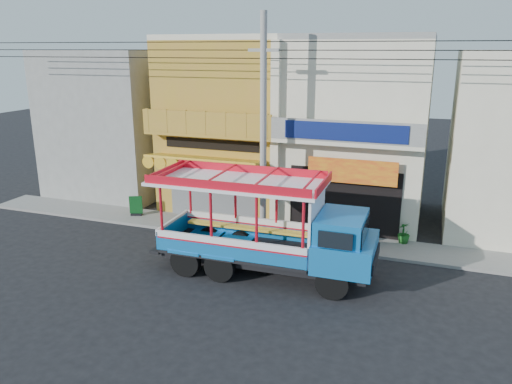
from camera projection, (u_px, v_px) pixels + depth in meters
ground at (259, 277)px, 17.34m from camera, size 90.00×90.00×0.00m
sidewalk at (291, 236)px, 20.94m from camera, size 30.00×2.00×0.12m
shophouse_left at (236, 123)px, 24.69m from camera, size 6.00×7.50×8.24m
shophouse_right at (358, 129)px, 22.76m from camera, size 6.00×6.75×8.24m
party_pilaster at (275, 139)px, 20.94m from camera, size 0.35×0.30×8.00m
filler_building_left at (117, 122)px, 27.06m from camera, size 6.00×6.00×7.60m
utility_pole at (267, 119)px, 19.20m from camera, size 28.00×0.26×9.00m
songthaew_truck at (280, 229)px, 16.97m from camera, size 7.73×2.69×3.60m
green_sign at (136, 207)px, 23.32m from camera, size 0.59×0.43×0.92m
potted_plant_a at (318, 229)px, 20.23m from camera, size 1.14×1.10×0.97m
potted_plant_b at (358, 230)px, 19.94m from camera, size 0.65×0.74×1.13m
potted_plant_c at (404, 233)px, 19.99m from camera, size 0.67×0.67×0.85m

